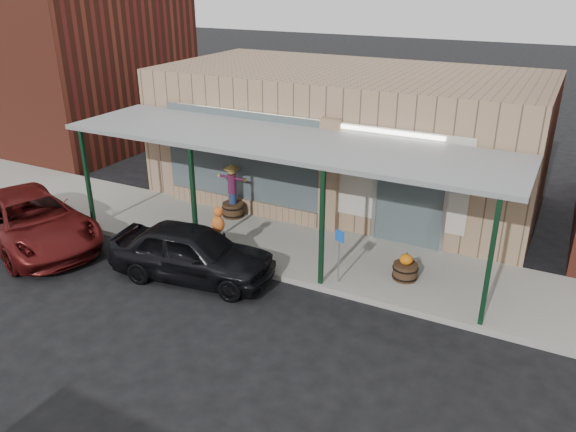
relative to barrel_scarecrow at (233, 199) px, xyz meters
The scene contains 10 objects.
ground 5.17m from the barrel_scarecrow, 64.18° to the right, with size 120.00×120.00×0.00m, color black.
sidewalk 2.53m from the barrel_scarecrow, 24.35° to the right, with size 40.00×3.20×0.15m, color gray.
storefront 4.42m from the barrel_scarecrow, 57.89° to the left, with size 12.00×6.25×4.20m.
awning 3.37m from the barrel_scarecrow, 25.17° to the right, with size 12.00×3.00×3.04m.
block_buildings_near 6.95m from the barrel_scarecrow, 47.29° to the left, with size 61.00×8.00×8.00m.
barrel_scarecrow is the anchor object (origin of this frame).
barrel_pumpkin 5.91m from the barrel_scarecrow, 12.97° to the right, with size 0.70×0.70×0.70m.
handicap_sign 4.91m from the barrel_scarecrow, 26.80° to the right, with size 0.27×0.12×1.35m.
parked_sedan 3.56m from the barrel_scarecrow, 73.35° to the right, with size 4.26×2.19×1.60m.
car_maroon 5.66m from the barrel_scarecrow, 136.06° to the right, with size 2.36×5.12×1.42m, color #561111.
Camera 1 is at (6.49, -8.57, 6.94)m, focal length 35.00 mm.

